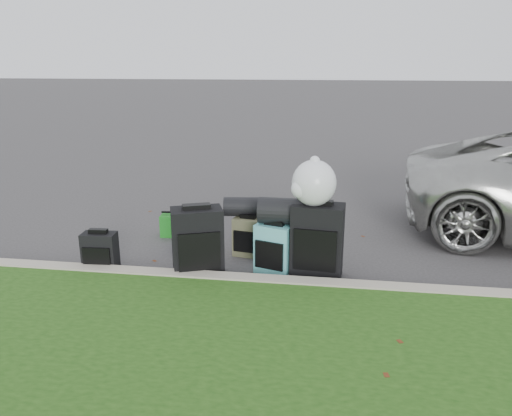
# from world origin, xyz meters

# --- Properties ---
(ground) EXTENTS (120.00, 120.00, 0.00)m
(ground) POSITION_xyz_m (0.00, 0.00, 0.00)
(ground) COLOR #383535
(ground) RESTS_ON ground
(curb) EXTENTS (120.00, 0.18, 0.15)m
(curb) POSITION_xyz_m (0.00, -1.00, 0.07)
(curb) COLOR #9E937F
(curb) RESTS_ON ground
(suitcase_small_black) EXTENTS (0.39, 0.24, 0.48)m
(suitcase_small_black) POSITION_xyz_m (-1.75, -0.81, 0.24)
(suitcase_small_black) COLOR black
(suitcase_small_black) RESTS_ON ground
(suitcase_large_black_left) EXTENTS (0.63, 0.51, 0.80)m
(suitcase_large_black_left) POSITION_xyz_m (-0.62, -0.74, 0.40)
(suitcase_large_black_left) COLOR black
(suitcase_large_black_left) RESTS_ON ground
(suitcase_olive) EXTENTS (0.38, 0.28, 0.48)m
(suitcase_olive) POSITION_xyz_m (-0.17, -0.03, 0.24)
(suitcase_olive) COLOR #42422B
(suitcase_olive) RESTS_ON ground
(suitcase_teal) EXTENTS (0.46, 0.35, 0.58)m
(suitcase_teal) POSITION_xyz_m (0.21, -0.53, 0.29)
(suitcase_teal) COLOR teal
(suitcase_teal) RESTS_ON ground
(suitcase_large_black_right) EXTENTS (0.59, 0.39, 0.84)m
(suitcase_large_black_right) POSITION_xyz_m (0.70, -0.55, 0.42)
(suitcase_large_black_right) COLOR black
(suitcase_large_black_right) RESTS_ON ground
(tote_green) EXTENTS (0.28, 0.23, 0.30)m
(tote_green) POSITION_xyz_m (-1.34, 0.53, 0.15)
(tote_green) COLOR #1A781D
(tote_green) RESTS_ON ground
(tote_navy) EXTENTS (0.31, 0.27, 0.27)m
(tote_navy) POSITION_xyz_m (-1.02, 0.09, 0.13)
(tote_navy) COLOR navy
(tote_navy) RESTS_ON ground
(duffel_left) EXTENTS (0.47, 0.29, 0.24)m
(duffel_left) POSITION_xyz_m (-0.26, 0.06, 0.60)
(duffel_left) COLOR black
(duffel_left) RESTS_ON suitcase_olive
(duffel_right) EXTENTS (0.54, 0.31, 0.30)m
(duffel_right) POSITION_xyz_m (0.29, -0.47, 0.73)
(duffel_right) COLOR black
(duffel_right) RESTS_ON suitcase_teal
(trash_bag) EXTENTS (0.48, 0.48, 0.48)m
(trash_bag) POSITION_xyz_m (0.64, -0.55, 1.08)
(trash_bag) COLOR white
(trash_bag) RESTS_ON suitcase_large_black_right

